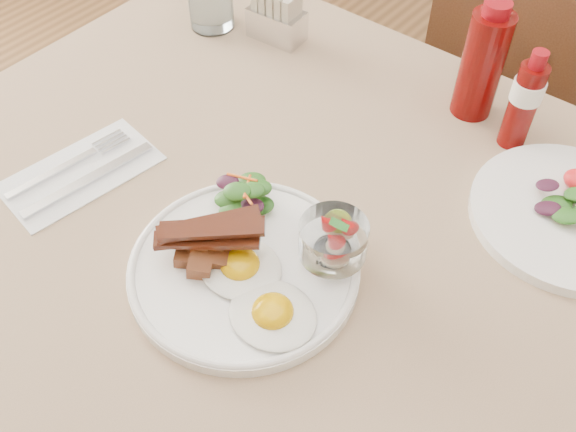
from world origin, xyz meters
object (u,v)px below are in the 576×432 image
Objects in this scene: chair_far at (533,118)px; main_plate at (244,269)px; sugar_caddy at (277,18)px; ketchup_bottle at (482,63)px; table at (353,288)px; hot_sauce_bottle at (524,101)px; fruit_cup at (333,240)px.

chair_far is 3.32× the size of main_plate.
chair_far is 0.59m from sugar_caddy.
chair_far is 5.12× the size of ketchup_bottle.
table is 8.62× the size of hot_sauce_bottle.
table is at bearing -42.08° from sugar_caddy.
ketchup_bottle is (-0.01, 0.38, 0.02)m from fruit_cup.
chair_far is 0.77m from fruit_cup.
hot_sauce_bottle is at bearing 70.70° from main_plate.
table is 13.56× the size of sugar_caddy.
main_plate is at bearing -59.11° from sugar_caddy.
sugar_caddy is at bearing -174.34° from ketchup_bottle.
main_plate is 0.50m from sugar_caddy.
fruit_cup is at bearing -47.10° from sugar_caddy.
main_plate is (-0.09, -0.78, 0.24)m from chair_far.
table is 0.18m from main_plate.
chair_far is 0.82m from main_plate.
table is 4.75× the size of main_plate.
ketchup_bottle is (-0.02, 0.33, 0.17)m from table.
hot_sauce_bottle is 0.44m from sugar_caddy.
chair_far reaches higher than main_plate.
hot_sauce_bottle is (0.15, 0.42, 0.07)m from main_plate.
hot_sauce_bottle reaches higher than sugar_caddy.
ketchup_bottle is at bearing 160.99° from hot_sauce_bottle.
hot_sauce_bottle is at bearing -2.99° from sugar_caddy.
fruit_cup reaches higher than table.
chair_far is 6.02× the size of hot_sauce_bottle.
ketchup_bottle reaches higher than fruit_cup.
main_plate reaches higher than table.
chair_far is 11.43× the size of fruit_cup.
main_plate is at bearing -96.37° from chair_far.
fruit_cup is 0.53× the size of hot_sauce_bottle.
main_plate is 2.85× the size of sugar_caddy.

